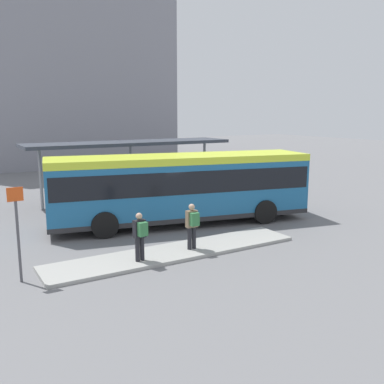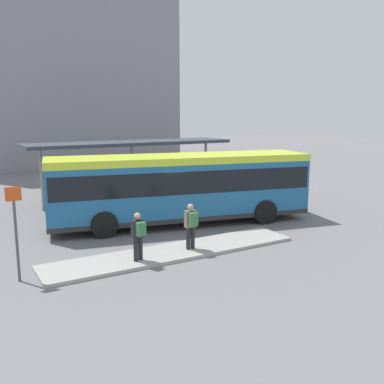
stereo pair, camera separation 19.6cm
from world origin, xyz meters
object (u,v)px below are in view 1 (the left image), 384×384
object	(u,v)px
bicycle_red	(262,183)
city_bus	(181,184)
platform_sign	(18,230)
pedestrian_companion	(140,234)
pedestrian_waiting	(192,224)
bicycle_blue	(253,181)
bicycle_yellow	(271,185)

from	to	relation	value
bicycle_red	city_bus	bearing A→B (deg)	119.35
city_bus	platform_sign	xyz separation A→B (m)	(-7.31, -3.47, -0.23)
pedestrian_companion	platform_sign	bearing A→B (deg)	74.43
pedestrian_waiting	bicycle_red	xyz separation A→B (m)	(10.60, 8.85, -0.70)
pedestrian_waiting	pedestrian_companion	size ratio (longest dim) A/B	1.02
pedestrian_companion	bicycle_red	bearing A→B (deg)	-62.83
bicycle_red	bicycle_blue	size ratio (longest dim) A/B	0.92
bicycle_red	pedestrian_companion	bearing A→B (deg)	125.06
pedestrian_waiting	city_bus	bearing A→B (deg)	-23.13
pedestrian_waiting	platform_sign	world-z (taller)	platform_sign
bicycle_blue	city_bus	bearing A→B (deg)	-64.99
bicycle_red	bicycle_yellow	bearing A→B (deg)	177.86
city_bus	bicycle_red	xyz separation A→B (m)	(8.94, 5.12, -1.44)
pedestrian_waiting	pedestrian_companion	xyz separation A→B (m)	(-2.07, -0.20, -0.02)
pedestrian_companion	bicycle_blue	world-z (taller)	pedestrian_companion
platform_sign	city_bus	bearing A→B (deg)	25.37
pedestrian_companion	bicycle_yellow	xyz separation A→B (m)	(12.64, 8.14, -0.69)
pedestrian_waiting	platform_sign	xyz separation A→B (m)	(-5.65, 0.26, 0.51)
pedestrian_waiting	bicycle_yellow	distance (m)	13.25
bicycle_blue	bicycle_red	bearing A→B (deg)	-9.50
bicycle_yellow	platform_sign	size ratio (longest dim) A/B	0.57
pedestrian_companion	platform_sign	xyz separation A→B (m)	(-3.58, 0.45, 0.52)
bicycle_yellow	bicycle_red	bearing A→B (deg)	172.15
city_bus	pedestrian_companion	size ratio (longest dim) A/B	7.28
city_bus	bicycle_blue	distance (m)	10.88
bicycle_red	bicycle_blue	distance (m)	0.90
city_bus	platform_sign	distance (m)	8.09
platform_sign	pedestrian_waiting	bearing A→B (deg)	-2.62
pedestrian_waiting	bicycle_red	bearing A→B (deg)	-49.29
pedestrian_companion	bicycle_blue	size ratio (longest dim) A/B	0.92
city_bus	platform_sign	world-z (taller)	city_bus
city_bus	platform_sign	size ratio (longest dim) A/B	4.15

